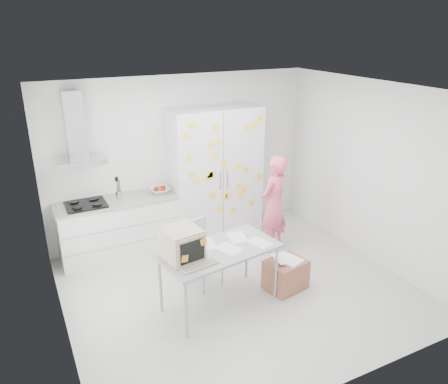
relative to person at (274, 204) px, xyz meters
name	(u,v)px	position (x,y,z in m)	size (l,w,h in m)	color
floor	(238,289)	(-1.03, -0.75, -0.80)	(4.50, 4.00, 0.02)	silver
walls	(215,181)	(-1.03, -0.03, 0.56)	(4.52, 4.01, 2.70)	white
ceiling	(240,91)	(-1.03, -0.75, 1.91)	(4.50, 4.00, 0.02)	white
counter_run	(119,226)	(-2.23, 0.95, -0.32)	(1.84, 0.63, 1.28)	white
range_hood	(76,135)	(-2.68, 1.09, 1.17)	(0.70, 0.48, 1.01)	silver
tall_cabinet	(215,174)	(-0.58, 0.92, 0.31)	(1.50, 0.68, 2.20)	silver
person	(274,204)	(0.00, 0.00, 0.00)	(0.57, 0.38, 1.58)	#F25E7C
desk	(197,248)	(-1.73, -0.98, 0.12)	(1.60, 0.98, 1.20)	#909699
chair	(201,249)	(-1.42, -0.39, -0.25)	(0.54, 0.54, 0.94)	#B6B7B4
cardboard_box	(286,274)	(-0.44, -1.03, -0.57)	(0.60, 0.52, 0.46)	#A15F46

